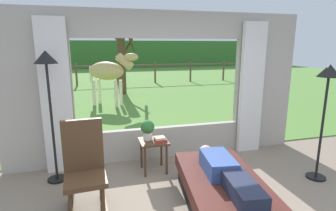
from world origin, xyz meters
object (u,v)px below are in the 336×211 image
object	(u,v)px
potted_plant	(148,129)
floor_lamp_right	(327,88)
recliner_sofa	(222,193)
pasture_tree	(122,63)
book_stack	(160,139)
rocking_chair	(85,168)
horse	(109,71)
reclining_person	(225,172)
side_table	(153,146)
floor_lamp_left	(48,77)

from	to	relation	value
potted_plant	floor_lamp_right	xyz separation A→B (m)	(2.43, -0.94, 0.69)
recliner_sofa	pasture_tree	xyz separation A→B (m)	(-0.35, 8.38, 1.08)
book_stack	floor_lamp_right	xyz separation A→B (m)	(2.26, -0.82, 0.84)
pasture_tree	rocking_chair	bearing A→B (deg)	-99.04
rocking_chair	horse	size ratio (longest dim) A/B	0.65
reclining_person	side_table	world-z (taller)	reclining_person
rocking_chair	recliner_sofa	bearing A→B (deg)	-19.20
potted_plant	book_stack	xyz separation A→B (m)	(0.17, -0.13, -0.15)
book_stack	pasture_tree	world-z (taller)	pasture_tree
rocking_chair	floor_lamp_right	size ratio (longest dim) A/B	0.65
reclining_person	floor_lamp_left	bearing A→B (deg)	154.08
horse	pasture_tree	distance (m)	2.21
recliner_sofa	book_stack	world-z (taller)	book_stack
floor_lamp_right	horse	world-z (taller)	horse
book_stack	side_table	bearing A→B (deg)	144.90
floor_lamp_left	book_stack	bearing A→B (deg)	-5.46
rocking_chair	potted_plant	world-z (taller)	rocking_chair
reclining_person	rocking_chair	bearing A→B (deg)	170.34
potted_plant	pasture_tree	world-z (taller)	pasture_tree
side_table	horse	bearing A→B (deg)	94.55
reclining_person	pasture_tree	bearing A→B (deg)	99.89
floor_lamp_right	side_table	bearing A→B (deg)	159.40
horse	pasture_tree	xyz separation A→B (m)	(0.65, 2.10, 0.14)
book_stack	horse	world-z (taller)	horse
recliner_sofa	potted_plant	distance (m)	1.53
horse	book_stack	bearing A→B (deg)	40.13
pasture_tree	side_table	bearing A→B (deg)	-91.97
book_stack	pasture_tree	bearing A→B (deg)	88.78
recliner_sofa	rocking_chair	world-z (taller)	rocking_chair
side_table	rocking_chair	bearing A→B (deg)	-142.47
recliner_sofa	side_table	bearing A→B (deg)	123.36
book_stack	floor_lamp_right	size ratio (longest dim) A/B	0.11
potted_plant	floor_lamp_left	size ratio (longest dim) A/B	0.17
recliner_sofa	potted_plant	size ratio (longest dim) A/B	5.63
side_table	floor_lamp_left	distance (m)	1.85
rocking_chair	book_stack	xyz separation A→B (m)	(1.11, 0.72, 0.01)
rocking_chair	horse	xyz separation A→B (m)	(0.61, 5.83, 0.61)
floor_lamp_left	pasture_tree	bearing A→B (deg)	76.36
potted_plant	floor_lamp_right	bearing A→B (deg)	-21.22
floor_lamp_left	horse	distance (m)	5.10
horse	side_table	bearing A→B (deg)	39.16
reclining_person	potted_plant	world-z (taller)	potted_plant
book_stack	floor_lamp_left	size ratio (longest dim) A/B	0.10
potted_plant	recliner_sofa	bearing A→B (deg)	-62.35
potted_plant	pasture_tree	size ratio (longest dim) A/B	0.12
floor_lamp_left	recliner_sofa	bearing A→B (deg)	-32.46
reclining_person	rocking_chair	size ratio (longest dim) A/B	1.28
book_stack	floor_lamp_left	distance (m)	1.86
reclining_person	pasture_tree	distance (m)	8.48
recliner_sofa	rocking_chair	distance (m)	1.71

